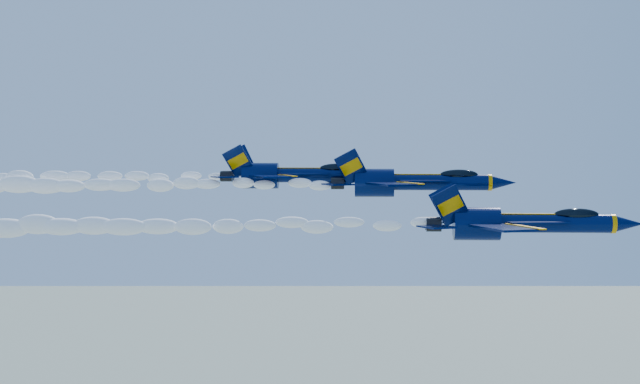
{
  "coord_description": "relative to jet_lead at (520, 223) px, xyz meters",
  "views": [
    {
      "loc": [
        6.44,
        -86.66,
        155.5
      ],
      "look_at": [
        1.81,
        -3.48,
        151.34
      ],
      "focal_mm": 50.0,
      "sensor_mm": 36.0,
      "label": 1
    }
  ],
  "objects": [
    {
      "name": "smoke_trail_jet_second",
      "position": [
        -43.82,
        10.62,
        2.55
      ],
      "size": [
        55.18,
        2.26,
        2.04
      ],
      "primitive_type": "ellipsoid",
      "color": "white"
    },
    {
      "name": "jet_lead",
      "position": [
        0.0,
        0.0,
        0.0
      ],
      "size": [
        18.17,
        14.91,
        6.75
      ],
      "color": "#000B37"
    },
    {
      "name": "jet_third",
      "position": [
        -20.17,
        12.4,
        3.63
      ],
      "size": [
        16.61,
        13.63,
        6.17
      ],
      "color": "#000B37"
    },
    {
      "name": "jet_second",
      "position": [
        -8.65,
        10.62,
        3.02
      ],
      "size": [
        17.75,
        14.56,
        6.6
      ],
      "color": "#000B37"
    },
    {
      "name": "smoke_trail_jet_lead",
      "position": [
        -35.36,
        -0.0,
        -0.47
      ],
      "size": [
        55.18,
        2.32,
        2.08
      ],
      "primitive_type": "ellipsoid",
      "color": "white"
    }
  ]
}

